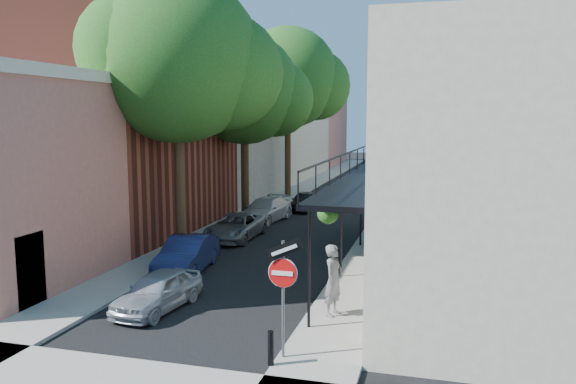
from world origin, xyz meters
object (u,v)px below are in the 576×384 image
Objects in this scene: parked_car_d at (265,210)px; parked_car_e at (304,201)px; parked_car_b at (187,255)px; pedestrian at (334,280)px; oak_near at (190,63)px; oak_mid at (252,92)px; parked_car_a at (158,291)px; bollard at (271,348)px; sign_post at (283,278)px; oak_far at (295,80)px; parked_car_c at (235,227)px.

parked_car_e is (1.18, 4.23, -0.07)m from parked_car_d.
parked_car_b is 7.01m from pedestrian.
oak_near reaches higher than parked_car_e.
oak_mid is 3.00× the size of parked_car_a.
pedestrian is (0.77, 3.58, 0.62)m from bollard.
sign_post is at bearing -77.06° from parked_car_e.
oak_far is 25.09m from parked_car_a.
parked_car_a is at bearing 146.10° from bollard.
oak_far is at bearing 93.41° from parked_car_c.
bollard is 18.23m from parked_car_d.
parked_car_a is 4.12m from parked_car_b.
oak_near reaches higher than parked_car_b.
pedestrian reaches higher than bollard.
sign_post is 13.60m from parked_car_c.
parked_car_c is (-5.60, 12.70, 0.07)m from bollard.
sign_post reaches higher than parked_car_e.
sign_post is 0.26× the size of oak_near.
bollard is 0.20× the size of parked_car_b.
parked_car_e is at bearing 101.58° from bollard.
pedestrian is at bearing -72.93° from oak_far.
parked_car_e is 18.74m from pedestrian.
oak_near reaches higher than bollard.
pedestrian is (6.12, -3.38, 0.48)m from parked_car_b.
oak_mid reaches higher than bollard.
parked_car_e is at bearing 80.08° from parked_car_b.
parked_car_c is 0.95× the size of parked_car_d.
bollard is at bearing -64.41° from parked_car_d.
oak_far is 3.50× the size of parked_car_e.
bollard is 0.24× the size of parked_car_a.
parked_car_e is (1.93, -5.19, -7.68)m from oak_far.
parked_car_a is 1.67× the size of pedestrian.
sign_post is 3.74× the size of bollard.
sign_post reaches higher than parked_car_b.
parked_car_b is at bearing 109.96° from parked_car_a.
parked_car_d is at bearing 107.89° from bollard.
oak_mid is 16.25m from parked_car_a.
parked_car_d is at bearing 108.84° from sign_post.
parked_car_c is at bearing 113.79° from bollard.
oak_far is at bearing 89.59° from oak_mid.
parked_car_e is (-4.42, 21.58, 0.06)m from bollard.
parked_car_d is 15.18m from pedestrian.
parked_car_e is at bearing -69.58° from oak_far.
parked_car_a is (2.02, -14.77, -6.48)m from oak_mid.
oak_mid is at bearing -90.41° from oak_far.
oak_near is at bearing 125.09° from sign_post.
oak_near is 10.17m from parked_car_a.
parked_car_d is (-0.25, 10.39, -0.01)m from parked_car_b.
pedestrian is (6.37, -13.77, 0.49)m from parked_car_d.
sign_post is 0.88× the size of parked_car_a.
pedestrian is at bearing -73.22° from parked_car_e.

